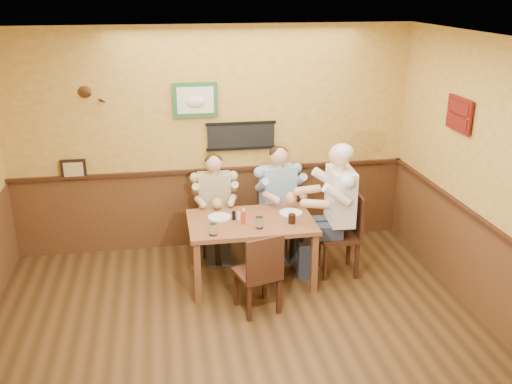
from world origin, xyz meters
TOP-DOWN VIEW (x-y plane):
  - room at (0.13, 0.17)m, footprint 5.02×5.03m
  - dining_table at (0.30, 1.42)m, footprint 1.40×0.90m
  - chair_back_left at (-0.02, 2.21)m, footprint 0.39×0.39m
  - chair_back_right at (0.76, 2.14)m, footprint 0.46×0.46m
  - chair_right_end at (1.34, 1.43)m, footprint 0.49×0.49m
  - chair_near_side at (0.26, 0.77)m, footprint 0.51×0.51m
  - diner_tan_shirt at (-0.02, 2.21)m, footprint 0.55×0.55m
  - diner_blue_polo at (0.76, 2.14)m, footprint 0.66×0.66m
  - diner_white_elder at (1.34, 1.43)m, footprint 0.70×0.70m
  - water_glass_left at (-0.15, 1.09)m, footprint 0.10×0.10m
  - water_glass_mid at (0.36, 1.18)m, footprint 0.09×0.09m
  - cola_tumbler at (0.74, 1.26)m, footprint 0.11×0.11m
  - hot_sauce_bottle at (0.21, 1.32)m, footprint 0.05×0.05m
  - salt_shaker at (0.17, 1.44)m, footprint 0.04×0.04m
  - pepper_shaker at (0.12, 1.46)m, footprint 0.05×0.05m
  - plate_far_left at (-0.03, 1.54)m, footprint 0.35×0.35m
  - plate_far_right at (0.79, 1.54)m, footprint 0.29×0.29m

SIDE VIEW (x-z plane):
  - chair_back_left at x=-0.02m, z-range 0.00..0.82m
  - chair_back_right at x=0.76m, z-range 0.00..0.87m
  - chair_near_side at x=0.26m, z-range 0.00..0.90m
  - chair_right_end at x=1.34m, z-range 0.00..0.99m
  - diner_tan_shirt at x=-0.02m, z-range 0.00..1.17m
  - diner_blue_polo at x=0.76m, z-range 0.00..1.24m
  - dining_table at x=0.30m, z-range 0.28..1.03m
  - diner_white_elder at x=1.34m, z-range 0.00..1.42m
  - plate_far_right at x=0.79m, z-range 0.75..0.77m
  - plate_far_left at x=-0.03m, z-range 0.75..0.77m
  - salt_shaker at x=0.17m, z-range 0.75..0.84m
  - pepper_shaker at x=0.12m, z-range 0.75..0.85m
  - cola_tumbler at x=0.74m, z-range 0.75..0.86m
  - water_glass_mid at x=0.36m, z-range 0.75..0.88m
  - water_glass_left at x=-0.15m, z-range 0.75..0.88m
  - hot_sauce_bottle at x=0.21m, z-range 0.75..0.92m
  - room at x=0.13m, z-range 0.28..3.09m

